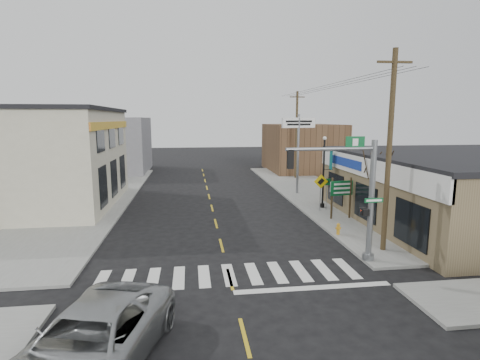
{
  "coord_description": "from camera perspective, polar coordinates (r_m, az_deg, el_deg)",
  "views": [
    {
      "loc": [
        -1.45,
        -13.84,
        6.23
      ],
      "look_at": [
        1.33,
        6.96,
        2.8
      ],
      "focal_mm": 28.0,
      "sensor_mm": 36.0,
      "label": 1
    }
  ],
  "objects": [
    {
      "name": "shrub_front",
      "position": [
        21.91,
        24.24,
        -6.4
      ],
      "size": [
        1.29,
        1.29,
        0.97
      ],
      "primitive_type": "ellipsoid",
      "color": "#183517",
      "rests_on": "sidewalk_right"
    },
    {
      "name": "ground",
      "position": [
        15.25,
        -1.54,
        -14.83
      ],
      "size": [
        140.0,
        140.0,
        0.0
      ],
      "primitive_type": "plane",
      "color": "black",
      "rests_on": "ground"
    },
    {
      "name": "bldg_distant_left",
      "position": [
        46.92,
        -19.42,
        5.05
      ],
      "size": [
        9.0,
        10.0,
        6.4
      ],
      "primitive_type": "cube",
      "color": "slate",
      "rests_on": "ground"
    },
    {
      "name": "guide_sign",
      "position": [
        23.8,
        15.21,
        -1.78
      ],
      "size": [
        1.46,
        0.13,
        2.56
      ],
      "rotation": [
        0.0,
        0.0,
        0.1
      ],
      "color": "#463820",
      "rests_on": "sidewalk_right"
    },
    {
      "name": "fire_hydrant",
      "position": [
        20.77,
        14.74,
        -7.13
      ],
      "size": [
        0.2,
        0.2,
        0.63
      ],
      "rotation": [
        0.0,
        0.0,
        0.19
      ],
      "color": "#BE841C",
      "rests_on": "sidewalk_right"
    },
    {
      "name": "utility_pole_near",
      "position": [
        18.29,
        21.77,
        4.22
      ],
      "size": [
        1.59,
        0.24,
        9.15
      ],
      "rotation": [
        0.0,
        0.0,
        -0.04
      ],
      "color": "#483223",
      "rests_on": "sidewalk_right"
    },
    {
      "name": "bare_tree",
      "position": [
        22.39,
        20.3,
        3.48
      ],
      "size": [
        2.58,
        2.58,
        5.16
      ],
      "rotation": [
        0.0,
        0.0,
        -0.37
      ],
      "color": "black",
      "rests_on": "sidewalk_right"
    },
    {
      "name": "sidewalk_right",
      "position": [
        29.46,
        13.37,
        -3.06
      ],
      "size": [
        6.0,
        38.0,
        0.13
      ],
      "primitive_type": "cube",
      "color": "gray",
      "rests_on": "ground"
    },
    {
      "name": "center_line",
      "position": [
        22.76,
        -3.69,
        -6.61
      ],
      "size": [
        0.12,
        56.0,
        0.01
      ],
      "primitive_type": "cube",
      "color": "gold",
      "rests_on": "ground"
    },
    {
      "name": "crosswalk",
      "position": [
        15.61,
        -1.7,
        -14.22
      ],
      "size": [
        11.0,
        2.2,
        0.01
      ],
      "primitive_type": "cube",
      "color": "silver",
      "rests_on": "ground"
    },
    {
      "name": "left_building",
      "position": [
        30.27,
        -30.03,
        2.67
      ],
      "size": [
        12.0,
        12.0,
        6.8
      ],
      "primitive_type": "cube",
      "color": "beige",
      "rests_on": "ground"
    },
    {
      "name": "suv",
      "position": [
        10.63,
        -21.77,
        -22.03
      ],
      "size": [
        4.17,
        6.38,
        1.63
      ],
      "primitive_type": "imported",
      "rotation": [
        0.0,
        0.0,
        -0.27
      ],
      "color": "#9DA0A2",
      "rests_on": "ground"
    },
    {
      "name": "bldg_distant_right",
      "position": [
        45.99,
        9.45,
        4.87
      ],
      "size": [
        8.0,
        10.0,
        5.6
      ],
      "primitive_type": "cube",
      "color": "brown",
      "rests_on": "ground"
    },
    {
      "name": "dance_center_sign",
      "position": [
        31.03,
        8.9,
        6.98
      ],
      "size": [
        3.05,
        0.19,
        6.49
      ],
      "rotation": [
        0.0,
        0.0,
        0.27
      ],
      "color": "gray",
      "rests_on": "sidewalk_right"
    },
    {
      "name": "sidewalk_left",
      "position": [
        28.56,
        -22.8,
        -3.93
      ],
      "size": [
        6.0,
        38.0,
        0.13
      ],
      "primitive_type": "cube",
      "color": "gray",
      "rests_on": "ground"
    },
    {
      "name": "shrub_back",
      "position": [
        25.5,
        20.69,
        -4.32
      ],
      "size": [
        0.98,
        0.98,
        0.73
      ],
      "primitive_type": "ellipsoid",
      "color": "black",
      "rests_on": "sidewalk_right"
    },
    {
      "name": "lamp_post",
      "position": [
        26.35,
        12.75,
        2.01
      ],
      "size": [
        0.64,
        0.5,
        4.94
      ],
      "rotation": [
        0.0,
        0.0,
        -0.29
      ],
      "color": "black",
      "rests_on": "sidewalk_right"
    },
    {
      "name": "utility_pole_far",
      "position": [
        39.4,
        8.59,
        6.94
      ],
      "size": [
        1.55,
        0.23,
        8.9
      ],
      "rotation": [
        0.0,
        0.0,
        -0.01
      ],
      "color": "#3C251D",
      "rests_on": "sidewalk_right"
    },
    {
      "name": "ped_crossing_sign",
      "position": [
        25.49,
        12.2,
        -0.84
      ],
      "size": [
        0.96,
        0.07,
        2.47
      ],
      "rotation": [
        0.0,
        0.0,
        -0.03
      ],
      "color": "gray",
      "rests_on": "sidewalk_right"
    },
    {
      "name": "traffic_signal_pole",
      "position": [
        16.59,
        17.52,
        -1.14
      ],
      "size": [
        4.26,
        0.36,
        5.39
      ],
      "rotation": [
        0.0,
        0.0,
        0.03
      ],
      "color": "gray",
      "rests_on": "sidewalk_right"
    },
    {
      "name": "thrift_store",
      "position": [
        25.81,
        30.73,
        -1.47
      ],
      "size": [
        12.0,
        14.0,
        4.0
      ],
      "primitive_type": "cube",
      "color": "brown",
      "rests_on": "ground"
    }
  ]
}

